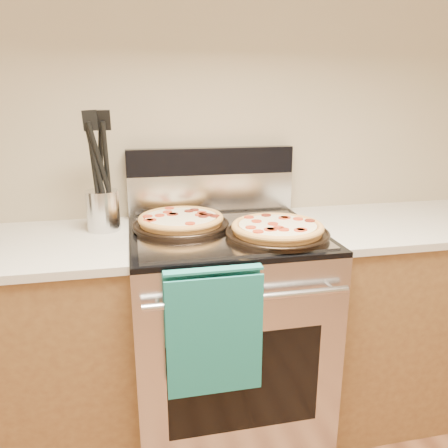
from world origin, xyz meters
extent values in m
plane|color=tan|center=(0.00, 2.00, 1.35)|extent=(4.00, 0.00, 4.00)
cube|color=#B7B7BC|center=(0.00, 1.65, 0.45)|extent=(0.76, 0.68, 0.90)
cube|color=black|center=(0.00, 1.31, 0.45)|extent=(0.56, 0.01, 0.40)
cube|color=black|center=(0.00, 1.65, 0.91)|extent=(0.76, 0.68, 0.02)
cube|color=silver|center=(0.00, 1.96, 1.01)|extent=(0.76, 0.06, 0.18)
cube|color=black|center=(0.00, 1.96, 1.16)|extent=(0.76, 0.06, 0.12)
cylinder|color=silver|center=(0.00, 1.27, 0.80)|extent=(0.70, 0.03, 0.03)
cube|color=gray|center=(0.00, 1.62, 0.92)|extent=(0.70, 0.55, 0.01)
cube|color=brown|center=(-0.88, 1.68, 0.44)|extent=(1.00, 0.62, 0.88)
cube|color=brown|center=(0.88, 1.68, 0.44)|extent=(1.00, 0.62, 0.88)
cube|color=beige|center=(0.88, 1.68, 0.90)|extent=(1.02, 0.64, 0.03)
cylinder|color=silver|center=(-0.48, 1.80, 0.99)|extent=(0.14, 0.14, 0.17)
camera|label=1|loc=(-0.35, 0.01, 1.43)|focal=35.00mm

